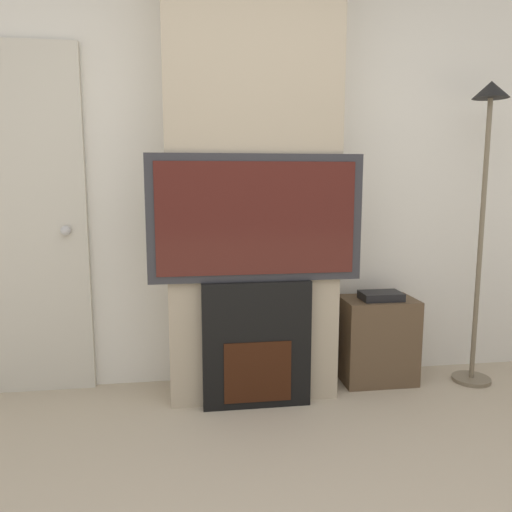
# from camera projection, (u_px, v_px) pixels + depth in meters

# --- Properties ---
(wall_back) EXTENTS (6.00, 0.06, 2.70)m
(wall_back) POSITION_uv_depth(u_px,v_px,m) (246.00, 172.00, 3.16)
(wall_back) COLOR silver
(wall_back) RESTS_ON ground_plane
(chimney_breast) EXTENTS (0.99, 0.41, 2.70)m
(chimney_breast) POSITION_uv_depth(u_px,v_px,m) (251.00, 171.00, 2.92)
(chimney_breast) COLOR tan
(chimney_breast) RESTS_ON ground_plane
(fireplace) EXTENTS (0.62, 0.15, 0.74)m
(fireplace) POSITION_uv_depth(u_px,v_px,m) (256.00, 344.00, 2.87)
(fireplace) COLOR black
(fireplace) RESTS_ON ground_plane
(television) EXTENTS (1.20, 0.07, 0.71)m
(television) POSITION_uv_depth(u_px,v_px,m) (256.00, 218.00, 2.76)
(television) COLOR #2D2D33
(television) RESTS_ON fireplace
(floor_lamp) EXTENTS (0.24, 0.24, 1.88)m
(floor_lamp) POSITION_uv_depth(u_px,v_px,m) (485.00, 181.00, 3.06)
(floor_lamp) COLOR #726651
(floor_lamp) RESTS_ON ground_plane
(media_stand) EXTENTS (0.46, 0.31, 0.60)m
(media_stand) POSITION_uv_depth(u_px,v_px,m) (377.00, 339.00, 3.23)
(media_stand) COLOR brown
(media_stand) RESTS_ON ground_plane
(entry_door) EXTENTS (0.80, 0.09, 2.09)m
(entry_door) POSITION_uv_depth(u_px,v_px,m) (18.00, 224.00, 2.96)
(entry_door) COLOR beige
(entry_door) RESTS_ON ground_plane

